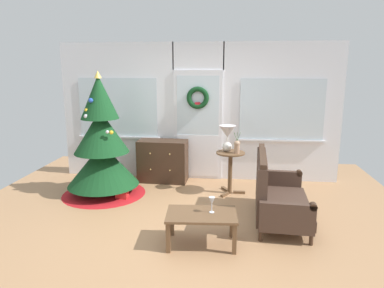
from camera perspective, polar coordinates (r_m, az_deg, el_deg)
The scene contains 11 objects.
ground_plane at distance 5.00m, azimuth -1.28°, elevation -12.63°, with size 6.76×6.76×0.00m, color #AD7F56.
back_wall_with_door at distance 6.65m, azimuth 0.99°, elevation 5.21°, with size 5.20×0.19×2.55m.
christmas_tree at distance 6.04m, azimuth -14.30°, elevation -0.80°, with size 1.39×1.39×2.05m.
dresser_cabinet at distance 6.63m, azimuth -4.72°, elevation -2.73°, with size 0.92×0.47×0.78m.
settee_sofa at distance 5.09m, azimuth 13.19°, elevation -7.90°, with size 0.80×1.49×0.96m.
side_table at distance 5.97m, azimuth 6.18°, elevation -3.27°, with size 0.50×0.48×0.72m.
table_lamp at distance 5.90m, azimuth 5.71°, elevation 1.48°, with size 0.28×0.28×0.44m.
flower_vase at distance 5.84m, azimuth 7.24°, elevation -0.36°, with size 0.11×0.10×0.35m.
coffee_table at distance 4.34m, azimuth 1.55°, elevation -11.79°, with size 0.87×0.58×0.40m.
wine_glass at distance 4.29m, azimuth 3.21°, elevation -9.18°, with size 0.08×0.08×0.20m.
gift_box at distance 5.91m, azimuth -11.17°, elevation -7.85°, with size 0.18×0.17×0.18m, color red.
Camera 1 is at (0.59, -4.49, 2.11)m, focal length 33.15 mm.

